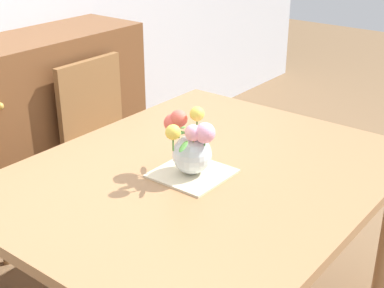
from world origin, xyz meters
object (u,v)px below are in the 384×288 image
object	(u,v)px
dining_table	(201,191)
dresser	(29,130)
flower_vase	(191,145)
chair_right	(107,133)

from	to	relation	value
dining_table	dresser	world-z (taller)	dresser
dining_table	flower_vase	world-z (taller)	flower_vase
dresser	chair_right	bearing A→B (deg)	-62.60
chair_right	dining_table	bearing A→B (deg)	66.61
dining_table	chair_right	world-z (taller)	chair_right
dining_table	flower_vase	distance (m)	0.20
dining_table	flower_vase	xyz separation A→B (m)	(-0.04, 0.02, 0.20)
dresser	flower_vase	distance (m)	1.39
chair_right	flower_vase	size ratio (longest dim) A/B	3.66
dining_table	dresser	bearing A→B (deg)	81.41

